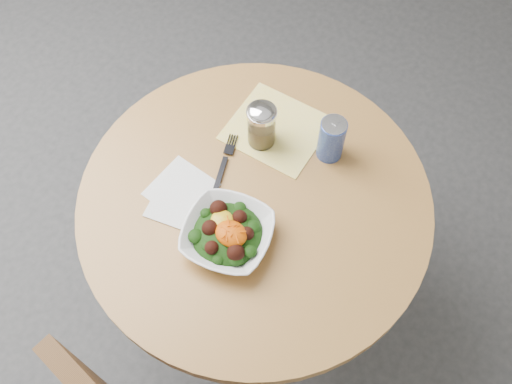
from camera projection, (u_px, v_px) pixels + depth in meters
ground at (255, 296)px, 2.09m from camera, size 6.00×6.00×0.00m
table at (255, 232)px, 1.61m from camera, size 0.90×0.90×0.75m
cloth_napkin at (277, 129)px, 1.54m from camera, size 0.25×0.23×0.00m
paper_napkins at (181, 195)px, 1.44m from camera, size 0.19×0.19×0.00m
salad_bowl at (228, 234)px, 1.36m from camera, size 0.25×0.25×0.08m
fork at (224, 163)px, 1.48m from camera, size 0.08×0.20×0.00m
spice_shaker at (262, 125)px, 1.47m from camera, size 0.08×0.08×0.14m
beverage_can at (331, 139)px, 1.45m from camera, size 0.07×0.07×0.13m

